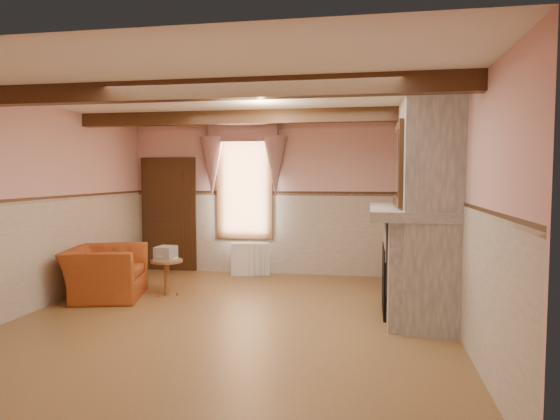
% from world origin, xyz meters
% --- Properties ---
extents(floor, '(5.50, 6.00, 0.01)m').
position_xyz_m(floor, '(0.00, 0.00, 0.00)').
color(floor, brown).
rests_on(floor, ground).
extents(ceiling, '(5.50, 6.00, 0.01)m').
position_xyz_m(ceiling, '(0.00, 0.00, 2.80)').
color(ceiling, silver).
rests_on(ceiling, wall_back).
extents(wall_back, '(5.50, 0.02, 2.80)m').
position_xyz_m(wall_back, '(0.00, 3.00, 1.40)').
color(wall_back, '#D79B94').
rests_on(wall_back, floor).
extents(wall_front, '(5.50, 0.02, 2.80)m').
position_xyz_m(wall_front, '(0.00, -3.00, 1.40)').
color(wall_front, '#D79B94').
rests_on(wall_front, floor).
extents(wall_left, '(0.02, 6.00, 2.80)m').
position_xyz_m(wall_left, '(-2.75, 0.00, 1.40)').
color(wall_left, '#D79B94').
rests_on(wall_left, floor).
extents(wall_right, '(0.02, 6.00, 2.80)m').
position_xyz_m(wall_right, '(2.75, 0.00, 1.40)').
color(wall_right, '#D79B94').
rests_on(wall_right, floor).
extents(wainscot, '(5.50, 6.00, 1.50)m').
position_xyz_m(wainscot, '(0.00, 0.00, 0.75)').
color(wainscot, beige).
rests_on(wainscot, floor).
extents(chair_rail, '(5.50, 6.00, 0.08)m').
position_xyz_m(chair_rail, '(0.00, 0.00, 1.50)').
color(chair_rail, black).
rests_on(chair_rail, wainscot).
extents(firebox, '(0.20, 0.95, 0.90)m').
position_xyz_m(firebox, '(2.00, 0.60, 0.45)').
color(firebox, black).
rests_on(firebox, floor).
extents(armchair, '(1.28, 1.39, 0.76)m').
position_xyz_m(armchair, '(-2.16, 0.66, 0.38)').
color(armchair, '#994219').
rests_on(armchair, floor).
extents(side_table, '(0.60, 0.60, 0.55)m').
position_xyz_m(side_table, '(-1.33, 0.99, 0.28)').
color(side_table, brown).
rests_on(side_table, floor).
extents(book_stack, '(0.28, 0.33, 0.20)m').
position_xyz_m(book_stack, '(-1.35, 1.02, 0.65)').
color(book_stack, '#B7AD8C').
rests_on(book_stack, side_table).
extents(radiator, '(0.72, 0.31, 0.60)m').
position_xyz_m(radiator, '(-0.43, 2.70, 0.30)').
color(radiator, white).
rests_on(radiator, floor).
extents(bowl, '(0.38, 0.38, 0.09)m').
position_xyz_m(bowl, '(2.24, 0.81, 1.47)').
color(bowl, brown).
rests_on(bowl, mantel).
extents(mantel_clock, '(0.14, 0.24, 0.20)m').
position_xyz_m(mantel_clock, '(2.24, 1.12, 1.52)').
color(mantel_clock, black).
rests_on(mantel_clock, mantel).
extents(oil_lamp, '(0.11, 0.11, 0.28)m').
position_xyz_m(oil_lamp, '(2.24, 0.82, 1.56)').
color(oil_lamp, '#D8873D').
rests_on(oil_lamp, mantel).
extents(candle_red, '(0.06, 0.06, 0.16)m').
position_xyz_m(candle_red, '(2.24, 0.11, 1.50)').
color(candle_red, '#A31A14').
rests_on(candle_red, mantel).
extents(jar_yellow, '(0.06, 0.06, 0.12)m').
position_xyz_m(jar_yellow, '(2.24, 0.27, 1.48)').
color(jar_yellow, gold).
rests_on(jar_yellow, mantel).
extents(fireplace, '(0.85, 2.00, 2.80)m').
position_xyz_m(fireplace, '(2.42, 0.60, 1.40)').
color(fireplace, gray).
rests_on(fireplace, floor).
extents(mantel, '(1.05, 2.05, 0.12)m').
position_xyz_m(mantel, '(2.24, 0.60, 1.36)').
color(mantel, gray).
rests_on(mantel, fireplace).
extents(overmantel_mirror, '(0.06, 1.44, 1.04)m').
position_xyz_m(overmantel_mirror, '(2.06, 0.60, 1.97)').
color(overmantel_mirror, silver).
rests_on(overmantel_mirror, fireplace).
extents(door, '(1.10, 0.10, 2.10)m').
position_xyz_m(door, '(-2.10, 2.94, 1.05)').
color(door, black).
rests_on(door, floor).
extents(window, '(1.06, 0.08, 2.02)m').
position_xyz_m(window, '(-0.60, 2.97, 1.65)').
color(window, white).
rests_on(window, wall_back).
extents(window_drapes, '(1.30, 0.14, 1.40)m').
position_xyz_m(window_drapes, '(-0.60, 2.88, 2.25)').
color(window_drapes, gray).
rests_on(window_drapes, wall_back).
extents(ceiling_beam_front, '(5.50, 0.18, 0.20)m').
position_xyz_m(ceiling_beam_front, '(0.00, -1.20, 2.70)').
color(ceiling_beam_front, black).
rests_on(ceiling_beam_front, ceiling).
extents(ceiling_beam_back, '(5.50, 0.18, 0.20)m').
position_xyz_m(ceiling_beam_back, '(0.00, 1.20, 2.70)').
color(ceiling_beam_back, black).
rests_on(ceiling_beam_back, ceiling).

